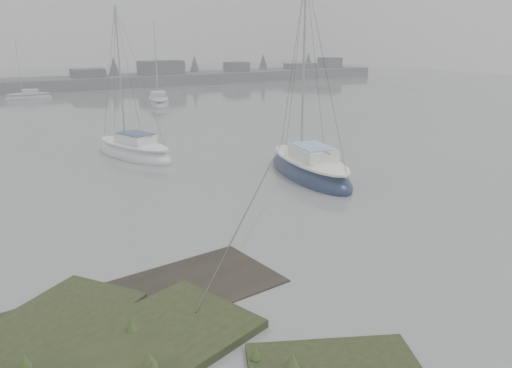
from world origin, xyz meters
The scene contains 6 objects.
ground centered at (0.00, 30.00, 0.00)m, with size 160.00×160.00×0.00m, color slate.
far_shoreline centered at (26.84, 61.90, 0.85)m, with size 60.00×8.00×4.15m.
sailboat_main centered at (9.12, 11.98, 0.31)m, with size 3.57×7.48×10.14m.
sailboat_white centered at (3.07, 20.44, 0.27)m, with size 3.85×6.61×8.87m.
sailboat_far_b centered at (11.99, 40.62, 0.27)m, with size 3.83×6.49×8.70m.
sailboat_far_c centered at (1.68, 52.76, 0.21)m, with size 4.80×1.91×6.62m.
Camera 1 is at (-5.20, -6.83, 6.59)m, focal length 35.00 mm.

